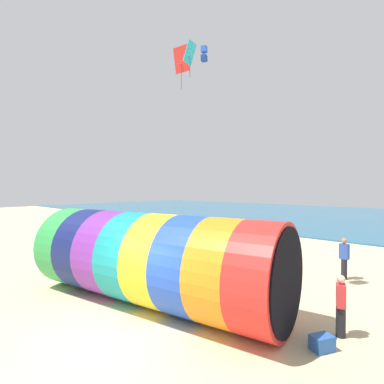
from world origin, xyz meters
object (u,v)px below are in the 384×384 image
object	(u,v)px
beach_flag	(99,222)
kite_handler	(341,306)
bystander_near_water	(344,258)
bystander_far_left	(173,239)
kite_blue_box	(204,54)
kite_red_diamond	(181,60)
giant_inflatable_tube	(152,258)
cooler_box	(322,343)
kite_cyan_diamond	(190,53)

from	to	relation	value
beach_flag	kite_handler	bearing A→B (deg)	3.13
bystander_near_water	bystander_far_left	distance (m)	9.21
kite_blue_box	kite_red_diamond	bearing A→B (deg)	-65.21
kite_handler	bystander_near_water	bearing A→B (deg)	105.88
kite_handler	bystander_far_left	distance (m)	11.26
bystander_near_water	beach_flag	xyz separation A→B (m)	(-9.77, -5.96, 1.23)
bystander_far_left	giant_inflatable_tube	bearing A→B (deg)	-47.86
giant_inflatable_tube	cooler_box	size ratio (longest dim) A/B	18.32
beach_flag	bystander_near_water	bearing A→B (deg)	31.37
giant_inflatable_tube	kite_blue_box	distance (m)	20.80
kite_red_diamond	beach_flag	world-z (taller)	kite_red_diamond
kite_red_diamond	bystander_far_left	xyz separation A→B (m)	(1.45, -2.14, -11.72)
bystander_far_left	kite_red_diamond	bearing A→B (deg)	124.20
giant_inflatable_tube	kite_handler	xyz separation A→B (m)	(5.37, 1.98, -0.70)
kite_handler	beach_flag	xyz separation A→B (m)	(-11.29, -0.62, 1.32)
kite_red_diamond	kite_blue_box	world-z (taller)	kite_blue_box
cooler_box	kite_cyan_diamond	bearing A→B (deg)	159.28
bystander_near_water	bystander_far_left	bearing A→B (deg)	-170.37
bystander_near_water	kite_cyan_diamond	bearing A→B (deg)	-146.22
kite_red_diamond	beach_flag	size ratio (longest dim) A/B	1.17
cooler_box	giant_inflatable_tube	bearing A→B (deg)	-169.44
giant_inflatable_tube	bystander_far_left	bearing A→B (deg)	132.14
giant_inflatable_tube	kite_red_diamond	bearing A→B (deg)	130.16
kite_handler	cooler_box	xyz separation A→B (m)	(-0.11, -1.00, -0.64)
bystander_far_left	cooler_box	distance (m)	11.56
kite_cyan_diamond	kite_handler	bearing A→B (deg)	-12.97
bystander_far_left	cooler_box	xyz separation A→B (m)	(10.49, -4.81, -0.65)
giant_inflatable_tube	kite_blue_box	size ratio (longest dim) A/B	7.22
kite_blue_box	cooler_box	bearing A→B (deg)	-39.83
kite_red_diamond	cooler_box	world-z (taller)	kite_red_diamond
giant_inflatable_tube	cooler_box	bearing A→B (deg)	10.56
kite_red_diamond	cooler_box	bearing A→B (deg)	-30.17
kite_cyan_diamond	bystander_far_left	distance (m)	10.14
kite_handler	beach_flag	world-z (taller)	beach_flag
beach_flag	cooler_box	bearing A→B (deg)	-1.98
kite_red_diamond	bystander_far_left	size ratio (longest dim) A/B	1.73
kite_handler	bystander_near_water	size ratio (longest dim) A/B	0.92
bystander_near_water	kite_handler	bearing A→B (deg)	-74.12
kite_cyan_diamond	cooler_box	distance (m)	12.39
kite_red_diamond	beach_flag	xyz separation A→B (m)	(0.76, -6.55, -10.41)
kite_red_diamond	bystander_far_left	distance (m)	12.01
kite_handler	bystander_far_left	size ratio (longest dim) A/B	0.99
bystander_far_left	beach_flag	distance (m)	4.66
bystander_near_water	cooler_box	bearing A→B (deg)	-77.47
kite_red_diamond	kite_handler	bearing A→B (deg)	-26.23
giant_inflatable_tube	kite_cyan_diamond	world-z (taller)	kite_cyan_diamond
kite_blue_box	bystander_near_water	distance (m)	19.98
kite_handler	kite_red_diamond	distance (m)	17.84
kite_handler	kite_red_diamond	world-z (taller)	kite_red_diamond
kite_red_diamond	cooler_box	xyz separation A→B (m)	(11.94, -6.94, -12.38)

